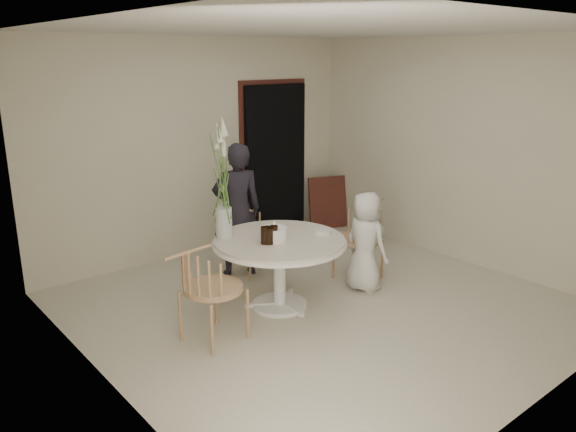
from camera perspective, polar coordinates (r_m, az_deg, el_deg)
ground at (r=5.85m, az=3.42°, el=-9.00°), size 4.50×4.50×0.00m
room_shell at (r=5.37m, az=3.70°, el=6.88°), size 4.50×4.50×4.50m
doorway at (r=7.84m, az=-1.33°, el=5.55°), size 1.00×0.10×2.10m
door_trim at (r=7.86m, az=-1.51°, el=6.02°), size 1.12×0.03×2.22m
table at (r=5.57m, az=-0.87°, el=-3.41°), size 1.33×1.33×0.73m
picture_frame at (r=8.32m, az=4.04°, el=1.40°), size 0.59×0.36×0.76m
chair_far at (r=6.55m, az=-4.30°, el=-1.47°), size 0.45×0.49×0.78m
chair_right at (r=6.47m, az=7.83°, el=-1.30°), size 0.56×0.53×0.87m
chair_left at (r=4.90m, az=-8.80°, el=-6.63°), size 0.59×0.56×0.92m
girl at (r=6.41m, az=-5.20°, el=0.60°), size 0.66×0.55×1.55m
boy at (r=6.07m, az=7.88°, el=-2.62°), size 0.36×0.54×1.09m
birthday_cake at (r=5.47m, az=-1.48°, el=-1.83°), size 0.27×0.27×0.18m
cola_tumbler_a at (r=5.36m, az=-2.38°, el=-1.98°), size 0.09×0.09×0.17m
cola_tumbler_b at (r=5.39m, az=-1.45°, el=-1.86°), size 0.08×0.08×0.17m
cola_tumbler_c at (r=5.35m, az=-1.87°, el=-2.07°), size 0.09×0.09×0.16m
cola_tumbler_d at (r=5.43m, az=-2.13°, el=-1.83°), size 0.08×0.08×0.15m
plate_stack at (r=5.68m, az=3.49°, el=-1.61°), size 0.23×0.23×0.04m
flower_vase at (r=5.48m, az=-6.64°, el=2.47°), size 0.16×0.16×1.20m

